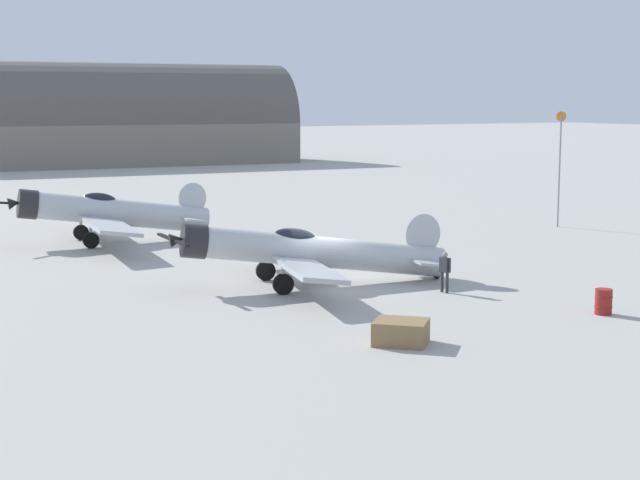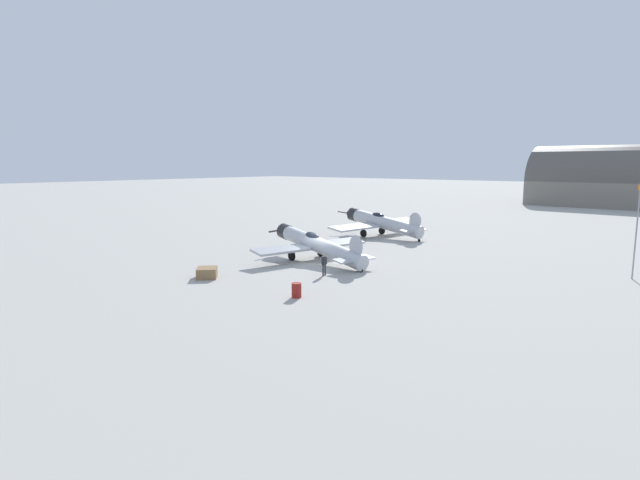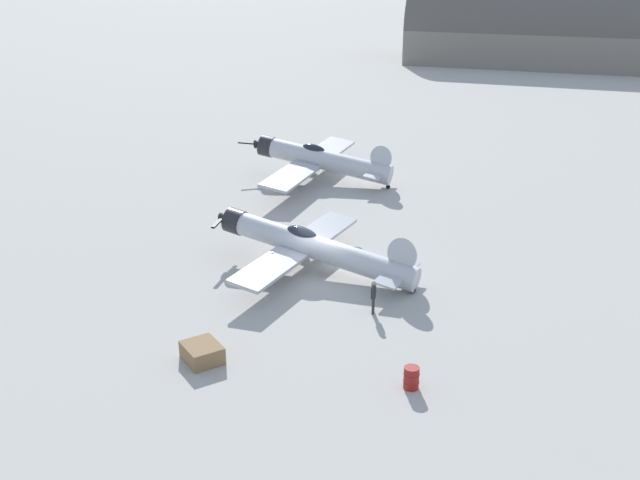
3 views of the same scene
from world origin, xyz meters
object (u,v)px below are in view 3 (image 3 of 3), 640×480
Objects in this scene: equipment_crate at (202,353)px; airplane_foreground at (311,246)px; airplane_mid_apron at (319,159)px; fuel_drum at (411,378)px; ground_crew_mechanic at (373,294)px.

airplane_foreground is at bearing 168.45° from equipment_crate.
equipment_crate is at bearing 100.03° from airplane_mid_apron.
equipment_crate is 2.34× the size of fuel_drum.
airplane_mid_apron is 15.36× the size of fuel_drum.
airplane_mid_apron reaches higher than airplane_foreground.
airplane_foreground is 11.51m from fuel_drum.
equipment_crate is (5.79, -5.86, -0.59)m from ground_crew_mechanic.
equipment_crate is 8.35m from fuel_drum.
airplane_mid_apron is 24.84m from equipment_crate.
airplane_mid_apron is (-15.18, -3.41, 0.21)m from airplane_foreground.
airplane_mid_apron reaches higher than fuel_drum.
airplane_mid_apron is 20.35m from ground_crew_mechanic.
airplane_foreground is at bearing -50.68° from ground_crew_mechanic.
airplane_foreground is 5.37× the size of equipment_crate.
airplane_foreground reaches higher than ground_crew_mechanic.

